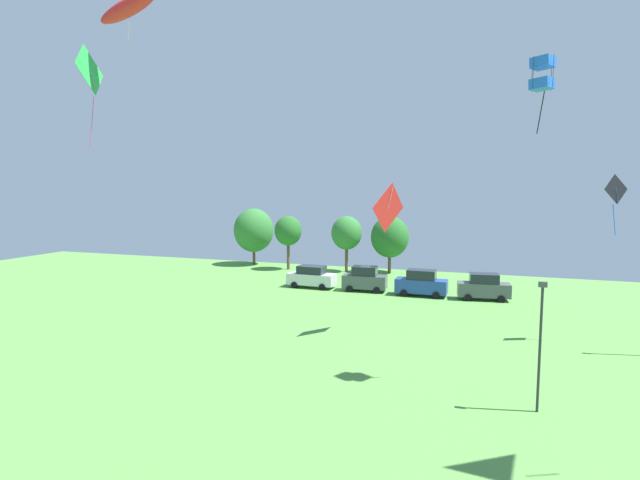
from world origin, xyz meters
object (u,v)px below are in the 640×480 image
(kite_flying_8, at_px, (616,192))
(parked_car_rightmost_in_row, at_px, (484,287))
(light_post_1, at_px, (540,339))
(parked_car_second_from_left, at_px, (365,279))
(parked_car_third_from_left, at_px, (421,283))
(kite_flying_5, at_px, (128,8))
(treeline_tree_0, at_px, (254,230))
(kite_flying_4, at_px, (388,208))
(kite_flying_6, at_px, (90,72))
(treeline_tree_2, at_px, (347,233))
(kite_flying_7, at_px, (542,74))
(treeline_tree_1, at_px, (288,231))
(parked_car_leftmost, at_px, (312,277))
(treeline_tree_3, at_px, (390,237))

(kite_flying_8, bearing_deg, parked_car_rightmost_in_row, 127.00)
(parked_car_rightmost_in_row, distance_m, light_post_1, 23.06)
(parked_car_second_from_left, bearing_deg, parked_car_rightmost_in_row, -4.59)
(parked_car_second_from_left, distance_m, parked_car_third_from_left, 5.49)
(kite_flying_8, xyz_separation_m, parked_car_second_from_left, (-18.77, 10.54, -8.52))
(kite_flying_5, bearing_deg, treeline_tree_0, 102.77)
(kite_flying_4, relative_size, kite_flying_6, 0.49)
(parked_car_rightmost_in_row, bearing_deg, treeline_tree_2, 139.15)
(parked_car_rightmost_in_row, bearing_deg, light_post_1, -90.52)
(kite_flying_4, bearing_deg, kite_flying_7, -36.19)
(light_post_1, bearing_deg, treeline_tree_1, 128.38)
(light_post_1, bearing_deg, treeline_tree_2, 119.22)
(treeline_tree_2, bearing_deg, treeline_tree_0, 172.90)
(treeline_tree_1, bearing_deg, parked_car_second_from_left, -38.62)
(kite_flying_6, relative_size, treeline_tree_0, 0.92)
(kite_flying_8, distance_m, treeline_tree_0, 43.29)
(treeline_tree_0, bearing_deg, treeline_tree_1, -20.78)
(parked_car_leftmost, relative_size, parked_car_third_from_left, 1.03)
(kite_flying_4, bearing_deg, treeline_tree_3, 101.03)
(parked_car_leftmost, distance_m, parked_car_third_from_left, 10.96)
(kite_flying_6, height_order, parked_car_second_from_left, kite_flying_6)
(parked_car_third_from_left, distance_m, treeline_tree_0, 26.57)
(kite_flying_7, distance_m, kite_flying_8, 12.01)
(parked_car_leftmost, bearing_deg, light_post_1, -48.19)
(kite_flying_7, relative_size, treeline_tree_0, 0.49)
(treeline_tree_1, bearing_deg, kite_flying_6, -92.36)
(parked_car_leftmost, xyz_separation_m, parked_car_third_from_left, (10.95, -0.35, 0.10))
(kite_flying_4, bearing_deg, parked_car_rightmost_in_row, 65.85)
(treeline_tree_1, bearing_deg, parked_car_third_from_left, -29.66)
(kite_flying_7, distance_m, parked_car_second_from_left, 27.84)
(parked_car_second_from_left, xyz_separation_m, treeline_tree_0, (-17.89, 11.86, 3.28))
(parked_car_rightmost_in_row, bearing_deg, kite_flying_4, -121.62)
(parked_car_rightmost_in_row, bearing_deg, treeline_tree_3, 125.92)
(kite_flying_4, relative_size, kite_flying_5, 0.66)
(parked_car_second_from_left, relative_size, treeline_tree_3, 0.64)
(kite_flying_4, xyz_separation_m, kite_flying_7, (8.59, -6.29, 6.71))
(kite_flying_5, bearing_deg, parked_car_third_from_left, 48.88)
(kite_flying_4, bearing_deg, kite_flying_6, -160.45)
(kite_flying_4, relative_size, treeline_tree_3, 0.50)
(parked_car_leftmost, distance_m, treeline_tree_3, 12.98)
(kite_flying_8, xyz_separation_m, treeline_tree_0, (-36.67, 22.40, -5.23))
(kite_flying_6, xyz_separation_m, treeline_tree_0, (-4.57, 31.85, -12.88))
(kite_flying_5, xyz_separation_m, treeline_tree_1, (-1.22, 28.74, -16.64))
(kite_flying_7, height_order, treeline_tree_2, kite_flying_7)
(parked_car_rightmost_in_row, distance_m, treeline_tree_2, 19.21)
(kite_flying_8, relative_size, parked_car_third_from_left, 0.81)
(kite_flying_4, height_order, kite_flying_6, kite_flying_6)
(kite_flying_7, relative_size, kite_flying_8, 0.94)
(kite_flying_6, bearing_deg, treeline_tree_1, 87.64)
(kite_flying_7, distance_m, parked_car_third_from_left, 25.36)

